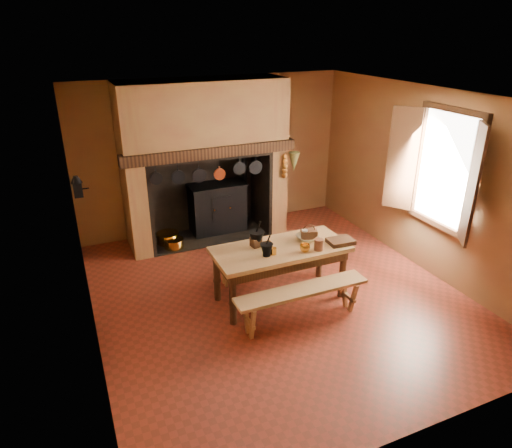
{
  "coord_description": "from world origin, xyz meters",
  "views": [
    {
      "loc": [
        -2.54,
        -5.09,
        3.6
      ],
      "look_at": [
        -0.2,
        0.3,
        1.03
      ],
      "focal_mm": 32.0,
      "sensor_mm": 36.0,
      "label": 1
    }
  ],
  "objects": [
    {
      "name": "floor",
      "position": [
        0.0,
        0.0,
        0.0
      ],
      "size": [
        5.5,
        5.5,
        0.0
      ],
      "primitive_type": "plane",
      "color": "maroon",
      "rests_on": "ground"
    },
    {
      "name": "ceiling",
      "position": [
        0.0,
        0.0,
        2.8
      ],
      "size": [
        5.5,
        5.5,
        0.0
      ],
      "primitive_type": "plane",
      "rotation": [
        3.14,
        0.0,
        0.0
      ],
      "color": "silver",
      "rests_on": "back_wall"
    },
    {
      "name": "back_wall",
      "position": [
        0.0,
        2.75,
        1.4
      ],
      "size": [
        5.0,
        0.02,
        2.8
      ],
      "primitive_type": "cube",
      "color": "olive",
      "rests_on": "floor"
    },
    {
      "name": "wall_left",
      "position": [
        -2.5,
        0.0,
        1.4
      ],
      "size": [
        0.02,
        5.5,
        2.8
      ],
      "primitive_type": "cube",
      "color": "olive",
      "rests_on": "floor"
    },
    {
      "name": "wall_right",
      "position": [
        2.5,
        0.0,
        1.4
      ],
      "size": [
        0.02,
        5.5,
        2.8
      ],
      "primitive_type": "cube",
      "color": "olive",
      "rests_on": "floor"
    },
    {
      "name": "wall_front",
      "position": [
        0.0,
        -2.75,
        1.4
      ],
      "size": [
        5.0,
        0.02,
        2.8
      ],
      "primitive_type": "cube",
      "color": "olive",
      "rests_on": "floor"
    },
    {
      "name": "chimney_breast",
      "position": [
        -0.3,
        2.31,
        1.81
      ],
      "size": [
        2.95,
        0.96,
        2.8
      ],
      "color": "olive",
      "rests_on": "floor"
    },
    {
      "name": "iron_range",
      "position": [
        -0.04,
        2.45,
        0.48
      ],
      "size": [
        1.12,
        0.55,
        1.6
      ],
      "color": "black",
      "rests_on": "floor"
    },
    {
      "name": "hearth_pans",
      "position": [
        -1.05,
        2.22,
        0.09
      ],
      "size": [
        0.51,
        0.62,
        0.2
      ],
      "color": "gold",
      "rests_on": "floor"
    },
    {
      "name": "hanging_pans",
      "position": [
        -0.34,
        1.81,
        1.36
      ],
      "size": [
        1.92,
        0.29,
        0.27
      ],
      "color": "black",
      "rests_on": "chimney_breast"
    },
    {
      "name": "onion_string",
      "position": [
        1.0,
        1.79,
        1.33
      ],
      "size": [
        0.12,
        0.1,
        0.46
      ],
      "primitive_type": null,
      "color": "#B46921",
      "rests_on": "chimney_breast"
    },
    {
      "name": "herb_bunch",
      "position": [
        1.18,
        1.79,
        1.38
      ],
      "size": [
        0.2,
        0.2,
        0.35
      ],
      "primitive_type": "cone",
      "rotation": [
        3.14,
        0.0,
        0.0
      ],
      "color": "#616931",
      "rests_on": "chimney_breast"
    },
    {
      "name": "window",
      "position": [
        2.35,
        -0.4,
        1.7
      ],
      "size": [
        0.39,
        1.75,
        1.76
      ],
      "color": "white",
      "rests_on": "wall_right"
    },
    {
      "name": "wall_coffee_mill",
      "position": [
        -2.42,
        1.55,
        1.52
      ],
      "size": [
        0.23,
        0.16,
        0.31
      ],
      "color": "black",
      "rests_on": "wall_left"
    },
    {
      "name": "work_table",
      "position": [
        -0.0,
        -0.1,
        0.68
      ],
      "size": [
        1.87,
        0.83,
        0.81
      ],
      "color": "tan",
      "rests_on": "floor"
    },
    {
      "name": "bench_front",
      "position": [
        -0.0,
        -0.74,
        0.38
      ],
      "size": [
        1.8,
        0.32,
        0.51
      ],
      "color": "tan",
      "rests_on": "floor"
    },
    {
      "name": "bench_back",
      "position": [
        -0.0,
        0.53,
        0.31
      ],
      "size": [
        1.47,
        0.26,
        0.41
      ],
      "color": "tan",
      "rests_on": "floor"
    },
    {
      "name": "mortar_large",
      "position": [
        -0.29,
        0.07,
        0.93
      ],
      "size": [
        0.21,
        0.21,
        0.36
      ],
      "rotation": [
        0.0,
        0.0,
        -0.41
      ],
      "color": "black",
      "rests_on": "work_table"
    },
    {
      "name": "mortar_small",
      "position": [
        -0.29,
        -0.25,
        0.91
      ],
      "size": [
        0.17,
        0.17,
        0.3
      ],
      "rotation": [
        0.0,
        0.0,
        -0.43
      ],
      "color": "black",
      "rests_on": "work_table"
    },
    {
      "name": "coffee_grinder",
      "position": [
        -0.3,
        0.06,
        0.88
      ],
      "size": [
        0.18,
        0.15,
        0.2
      ],
      "rotation": [
        0.0,
        0.0,
        0.17
      ],
      "color": "#3E2413",
      "rests_on": "work_table"
    },
    {
      "name": "brass_mug_a",
      "position": [
        -0.19,
        -0.25,
        0.86
      ],
      "size": [
        0.09,
        0.09,
        0.09
      ],
      "primitive_type": "cylinder",
      "rotation": [
        0.0,
        0.0,
        0.11
      ],
      "color": "gold",
      "rests_on": "work_table"
    },
    {
      "name": "brass_mug_b",
      "position": [
        -0.16,
        -0.04,
        0.85
      ],
      "size": [
        0.1,
        0.1,
        0.09
      ],
      "primitive_type": "cylinder",
      "rotation": [
        0.0,
        0.0,
        0.34
      ],
      "color": "gold",
      "rests_on": "work_table"
    },
    {
      "name": "mixing_bowl",
      "position": [
        0.44,
        -0.05,
        0.85
      ],
      "size": [
        0.33,
        0.33,
        0.07
      ],
      "primitive_type": "imported",
      "rotation": [
        0.0,
        0.0,
        0.09
      ],
      "color": "#BAB48F",
      "rests_on": "work_table"
    },
    {
      "name": "stoneware_crock",
      "position": [
        0.43,
        -0.38,
        0.89
      ],
      "size": [
        0.14,
        0.14,
        0.16
      ],
      "primitive_type": "cylinder",
      "rotation": [
        0.0,
        0.0,
        0.16
      ],
      "color": "brown",
      "rests_on": "work_table"
    },
    {
      "name": "glass_jar",
      "position": [
        0.42,
        -0.01,
        0.88
      ],
      "size": [
        0.09,
        0.09,
        0.14
      ],
      "primitive_type": "cylinder",
      "rotation": [
        0.0,
        0.0,
        0.1
      ],
      "color": "beige",
      "rests_on": "work_table"
    },
    {
      "name": "wicker_basket",
      "position": [
        0.49,
        0.0,
        0.88
      ],
      "size": [
        0.26,
        0.23,
        0.21
      ],
      "rotation": [
        0.0,
        0.0,
        -0.35
      ],
      "color": "#542B19",
      "rests_on": "work_table"
    },
    {
      "name": "wooden_tray",
      "position": [
        0.81,
        -0.32,
        0.84
      ],
      "size": [
        0.37,
        0.27,
        0.06
      ],
      "primitive_type": "cube",
      "rotation": [
        0.0,
        0.0,
        -0.05
      ],
      "color": "#3E2413",
      "rests_on": "work_table"
    },
    {
      "name": "brass_cup",
      "position": [
        0.23,
        -0.35,
        0.86
      ],
      "size": [
        0.16,
        0.16,
        0.11
      ],
      "primitive_type": "imported",
      "rotation": [
        0.0,
        0.0,
        -0.2
      ],
      "color": "gold",
      "rests_on": "work_table"
    }
  ]
}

